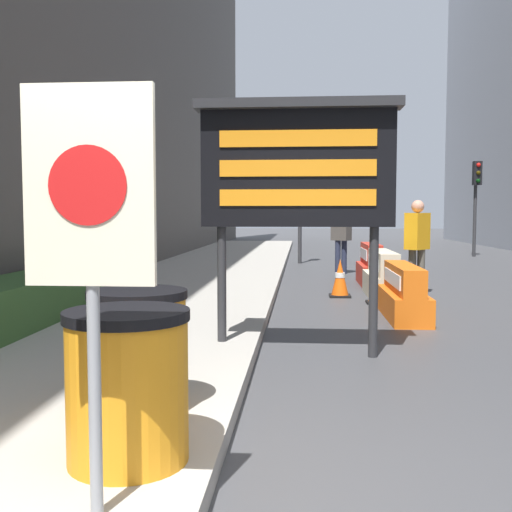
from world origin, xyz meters
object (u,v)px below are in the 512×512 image
(traffic_cone_near, at_px, (376,287))
(traffic_cone_mid, at_px, (382,263))
(traffic_cone_far, at_px, (340,278))
(barrel_drum_middle, at_px, (138,350))
(pedestrian_worker, at_px, (341,233))
(warning_sign, at_px, (90,220))
(message_board, at_px, (297,167))
(traffic_light_near_curb, at_px, (300,180))
(traffic_light_far_side, at_px, (476,187))
(jersey_barrier_orange_far, at_px, (403,295))
(barrel_drum_foreground, at_px, (128,385))
(jersey_barrier_cream, at_px, (383,277))
(pedestrian_passerby, at_px, (417,239))
(jersey_barrier_red_striped, at_px, (371,266))

(traffic_cone_near, xyz_separation_m, traffic_cone_mid, (0.67, 4.29, 0.08))
(traffic_cone_near, bearing_deg, traffic_cone_far, 126.06)
(barrel_drum_middle, xyz_separation_m, pedestrian_worker, (2.18, 11.46, 0.47))
(warning_sign, height_order, message_board, message_board)
(traffic_cone_near, distance_m, traffic_light_near_curb, 8.61)
(message_board, height_order, pedestrian_worker, message_board)
(message_board, bearing_deg, traffic_cone_far, 80.77)
(barrel_drum_middle, xyz_separation_m, warning_sign, (0.21, -1.51, 0.95))
(barrel_drum_middle, relative_size, pedestrian_worker, 0.49)
(traffic_cone_mid, bearing_deg, barrel_drum_middle, -106.46)
(barrel_drum_middle, bearing_deg, traffic_light_far_side, 67.59)
(traffic_cone_near, distance_m, pedestrian_worker, 5.23)
(traffic_light_near_curb, xyz_separation_m, traffic_light_far_side, (6.28, 3.44, -0.11))
(traffic_cone_near, xyz_separation_m, traffic_light_near_curb, (-1.35, 8.18, 2.31))
(warning_sign, relative_size, jersey_barrier_orange_far, 1.06)
(warning_sign, distance_m, traffic_cone_near, 8.21)
(barrel_drum_foreground, relative_size, jersey_barrier_cream, 0.46)
(traffic_light_far_side, bearing_deg, warning_sign, -110.27)
(jersey_barrier_orange_far, xyz_separation_m, traffic_light_far_side, (4.70, 13.04, 2.14))
(barrel_drum_middle, relative_size, traffic_cone_near, 1.47)
(traffic_cone_far, distance_m, pedestrian_passerby, 1.68)
(barrel_drum_foreground, bearing_deg, traffic_cone_mid, 75.57)
(warning_sign, xyz_separation_m, jersey_barrier_orange_far, (2.47, 6.38, -1.18))
(warning_sign, xyz_separation_m, traffic_light_far_side, (7.17, 19.42, 0.96))
(traffic_light_near_curb, height_order, pedestrian_worker, traffic_light_near_curb)
(pedestrian_passerby, bearing_deg, jersey_barrier_orange_far, 26.42)
(jersey_barrier_orange_far, relative_size, traffic_light_near_curb, 0.52)
(warning_sign, distance_m, jersey_barrier_orange_far, 6.95)
(jersey_barrier_red_striped, distance_m, traffic_cone_far, 2.20)
(traffic_light_near_curb, xyz_separation_m, pedestrian_worker, (1.08, -3.01, -1.54))
(message_board, xyz_separation_m, pedestrian_passerby, (2.24, 5.07, -0.98))
(warning_sign, height_order, traffic_cone_far, warning_sign)
(traffic_cone_far, bearing_deg, jersey_barrier_orange_far, -69.94)
(traffic_cone_far, bearing_deg, warning_sign, -100.99)
(jersey_barrier_cream, distance_m, traffic_light_near_curb, 7.81)
(barrel_drum_foreground, xyz_separation_m, jersey_barrier_cream, (2.50, 8.01, -0.21))
(barrel_drum_foreground, relative_size, pedestrian_worker, 0.49)
(warning_sign, height_order, traffic_light_near_curb, traffic_light_near_curb)
(traffic_cone_far, bearing_deg, traffic_light_far_side, 63.07)
(jersey_barrier_red_striped, bearing_deg, pedestrian_worker, 102.15)
(pedestrian_passerby, bearing_deg, message_board, 17.30)
(traffic_cone_far, height_order, traffic_light_near_curb, traffic_light_near_curb)
(barrel_drum_middle, height_order, pedestrian_passerby, pedestrian_passerby)
(jersey_barrier_cream, relative_size, traffic_cone_mid, 2.51)
(barrel_drum_middle, relative_size, traffic_light_near_curb, 0.24)
(message_board, bearing_deg, barrel_drum_foreground, -106.15)
(jersey_barrier_cream, relative_size, traffic_light_near_curb, 0.53)
(jersey_barrier_orange_far, bearing_deg, jersey_barrier_cream, 90.00)
(barrel_drum_foreground, xyz_separation_m, warning_sign, (0.03, -0.64, 0.95))
(traffic_cone_far, bearing_deg, message_board, -99.23)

